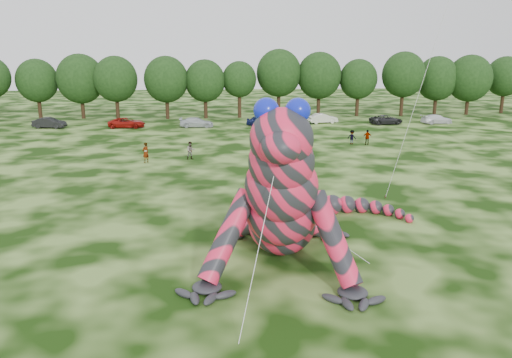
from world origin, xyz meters
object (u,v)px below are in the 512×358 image
object	(u,v)px
tree_12	(358,88)
spectator_0	(146,153)
tree_4	(38,89)
tree_14	(437,85)
car_1	(49,123)
spectator_2	(352,137)
tree_10	(279,83)
tree_15	(469,85)
car_7	(437,119)
inflatable_gecko	(283,172)
tree_5	(81,86)
tree_13	(403,84)
tree_16	(504,85)
car_6	(386,120)
car_2	(127,123)
tree_8	(205,89)
spectator_1	(191,151)
car_4	(261,121)
tree_6	(116,88)
car_3	(197,122)
car_5	(323,118)
tree_11	(319,84)
spectator_3	(367,137)
spectator_5	(303,173)
tree_7	(166,88)
tree_9	(239,90)

from	to	relation	value
tree_12	spectator_0	size ratio (longest dim) A/B	4.74
tree_4	tree_14	bearing A→B (deg)	0.01
car_1	spectator_2	distance (m)	40.46
tree_10	tree_15	xyz separation A→B (m)	(31.08, -0.81, -0.44)
tree_4	tree_10	size ratio (longest dim) A/B	0.86
car_7	inflatable_gecko	bearing A→B (deg)	138.40
tree_5	tree_13	bearing A→B (deg)	-1.49
tree_14	tree_16	distance (m)	12.01
tree_16	car_1	xyz separation A→B (m)	(-70.64, -11.05, -3.97)
inflatable_gecko	car_6	size ratio (longest dim) A/B	3.49
car_2	car_7	bearing A→B (deg)	-86.77
tree_8	spectator_1	size ratio (longest dim) A/B	5.21
car_1	car_6	xyz separation A→B (m)	(46.58, -0.51, -0.07)
inflatable_gecko	tree_15	size ratio (longest dim) A/B	1.69
tree_14	car_4	world-z (taller)	tree_14
tree_10	tree_12	world-z (taller)	tree_10
tree_6	car_7	world-z (taller)	tree_6
tree_5	car_7	world-z (taller)	tree_5
tree_8	tree_15	distance (m)	42.70
car_2	car_3	bearing A→B (deg)	-89.33
tree_10	car_5	bearing A→B (deg)	-59.52
tree_11	tree_12	distance (m)	6.27
spectator_2	tree_11	bearing A→B (deg)	-58.92
spectator_0	tree_13	bearing A→B (deg)	172.38
tree_4	car_6	world-z (taller)	tree_4
spectator_2	car_6	bearing A→B (deg)	-86.59
car_4	tree_11	bearing A→B (deg)	-38.20
tree_11	car_5	bearing A→B (deg)	-97.74
car_7	car_6	bearing A→B (deg)	80.29
tree_8	tree_10	distance (m)	11.75
spectator_3	tree_8	bearing A→B (deg)	-43.91
tree_4	inflatable_gecko	bearing A→B (deg)	-61.84
tree_11	spectator_0	xyz separation A→B (m)	(-23.33, -33.22, -4.09)
car_5	car_7	distance (m)	16.28
car_1	car_7	xyz separation A→B (m)	(53.97, -0.63, -0.06)
tree_5	tree_12	bearing A→B (deg)	-0.93
car_3	spectator_0	bearing A→B (deg)	172.75
car_1	spectator_5	distance (m)	43.35
tree_7	spectator_1	xyz separation A→B (m)	(4.63, -30.76, -3.88)
tree_5	car_1	size ratio (longest dim) A/B	2.25
car_1	car_6	size ratio (longest dim) A/B	0.93
tree_6	car_1	size ratio (longest dim) A/B	2.18
tree_15	spectator_5	xyz separation A→B (m)	(-34.96, -41.93, -3.93)
tree_14	car_3	bearing A→B (deg)	-163.59
spectator_2	tree_14	bearing A→B (deg)	-94.45
tree_9	tree_16	distance (m)	44.43
car_3	tree_9	bearing A→B (deg)	-29.50
tree_6	spectator_3	bearing A→B (deg)	-38.13
car_2	spectator_2	size ratio (longest dim) A/B	3.09
car_4	tree_9	bearing A→B (deg)	21.16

